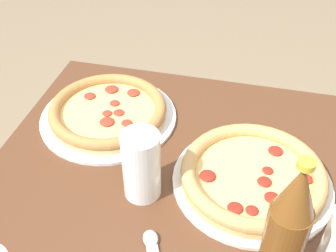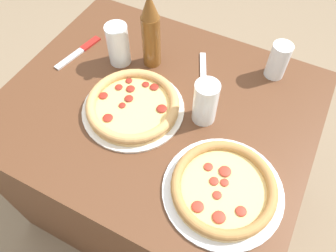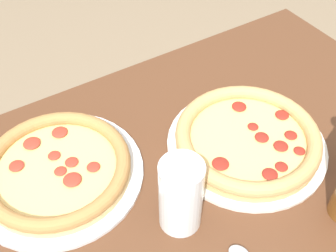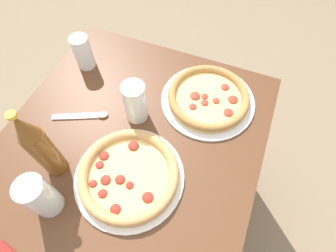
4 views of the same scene
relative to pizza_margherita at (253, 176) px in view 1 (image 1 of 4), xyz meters
The scene contains 4 objects.
pizza_margherita is the anchor object (origin of this frame).
pizza_pepperoni 0.37m from the pizza_margherita, 20.24° to the right, with size 0.32×0.32×0.04m.
glass_orange_juice 0.22m from the pizza_margherita, 19.30° to the left, with size 0.07×0.07×0.14m.
beer_bottle 0.24m from the pizza_margherita, 102.88° to the left, with size 0.06×0.06×0.28m.
Camera 1 is at (-0.03, 0.54, 1.35)m, focal length 45.00 mm.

